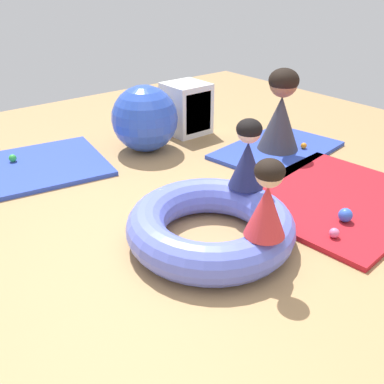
% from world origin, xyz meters
% --- Properties ---
extents(ground_plane, '(8.00, 8.00, 0.00)m').
position_xyz_m(ground_plane, '(0.00, 0.00, 0.00)').
color(ground_plane, tan).
extents(gym_mat_near_right, '(1.56, 1.37, 0.04)m').
position_xyz_m(gym_mat_near_right, '(1.34, -0.20, 0.02)').
color(gym_mat_near_right, '#B21923').
rests_on(gym_mat_near_right, ground).
extents(gym_mat_far_right, '(1.94, 1.33, 0.04)m').
position_xyz_m(gym_mat_far_right, '(-0.60, 2.00, 0.02)').
color(gym_mat_far_right, '#2D47B7').
rests_on(gym_mat_far_right, ground).
extents(gym_mat_front, '(1.40, 1.04, 0.04)m').
position_xyz_m(gym_mat_front, '(1.76, 0.80, 0.02)').
color(gym_mat_front, '#2D47B7').
rests_on(gym_mat_front, ground).
extents(inflatable_cushion, '(1.15, 1.15, 0.27)m').
position_xyz_m(inflatable_cushion, '(0.15, -0.01, 0.13)').
color(inflatable_cushion, '#6070E5').
rests_on(inflatable_cushion, ground).
extents(child_in_red, '(0.30, 0.30, 0.49)m').
position_xyz_m(child_in_red, '(0.19, -0.45, 0.50)').
color(child_in_red, red).
rests_on(child_in_red, inflatable_cushion).
extents(child_in_navy, '(0.34, 0.34, 0.51)m').
position_xyz_m(child_in_navy, '(0.57, 0.09, 0.51)').
color(child_in_navy, navy).
rests_on(child_in_navy, inflatable_cushion).
extents(adult_seated, '(0.49, 0.49, 0.81)m').
position_xyz_m(adult_seated, '(1.76, 0.80, 0.43)').
color(adult_seated, '#383842').
rests_on(adult_seated, gym_mat_front).
extents(play_ball_orange, '(0.06, 0.06, 0.06)m').
position_xyz_m(play_ball_orange, '(1.97, 0.63, 0.07)').
color(play_ball_orange, orange).
rests_on(play_ball_orange, gym_mat_front).
extents(play_ball_blue, '(0.10, 0.10, 0.10)m').
position_xyz_m(play_ball_blue, '(1.05, -0.47, 0.09)').
color(play_ball_blue, blue).
rests_on(play_ball_blue, gym_mat_near_right).
extents(play_ball_red, '(0.09, 0.09, 0.09)m').
position_xyz_m(play_ball_red, '(1.96, 1.06, 0.08)').
color(play_ball_red, red).
rests_on(play_ball_red, gym_mat_front).
extents(play_ball_green, '(0.07, 0.07, 0.07)m').
position_xyz_m(play_ball_green, '(-0.46, 2.15, 0.08)').
color(play_ball_green, green).
rests_on(play_ball_green, gym_mat_far_right).
extents(play_ball_pink, '(0.07, 0.07, 0.07)m').
position_xyz_m(play_ball_pink, '(0.81, -0.55, 0.07)').
color(play_ball_pink, pink).
rests_on(play_ball_pink, gym_mat_near_right).
extents(play_ball_teal, '(0.08, 0.08, 0.08)m').
position_xyz_m(play_ball_teal, '(2.03, 0.89, 0.08)').
color(play_ball_teal, teal).
rests_on(play_ball_teal, gym_mat_front).
extents(exercise_ball_large, '(0.67, 0.67, 0.67)m').
position_xyz_m(exercise_ball_large, '(0.75, 1.70, 0.33)').
color(exercise_ball_large, blue).
rests_on(exercise_ball_large, ground).
extents(storage_cube, '(0.44, 0.44, 0.56)m').
position_xyz_m(storage_cube, '(1.41, 1.84, 0.28)').
color(storage_cube, silver).
rests_on(storage_cube, ground).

